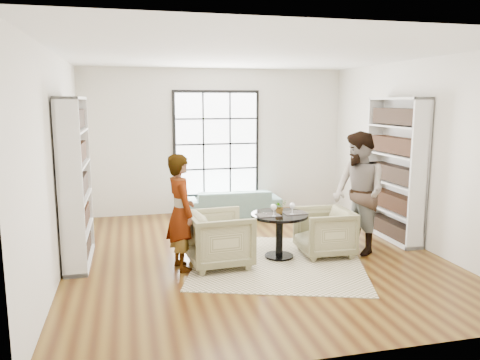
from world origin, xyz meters
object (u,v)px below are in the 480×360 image
object	(u,v)px
person_left	(181,212)
wine_glass_left	(274,208)
armchair_right	(324,232)
armchair_left	(220,239)
wine_glass_right	(292,206)
sofa	(232,203)
person_right	(359,193)
flower_centerpiece	(280,207)
pedestal_table	(279,226)

from	to	relation	value
person_left	wine_glass_left	world-z (taller)	person_left
armchair_right	person_left	world-z (taller)	person_left
armchair_left	wine_glass_right	distance (m)	1.17
sofa	person_right	bearing A→B (deg)	118.83
person_right	wine_glass_right	distance (m)	1.11
wine_glass_right	armchair_right	bearing A→B (deg)	6.60
sofa	flower_centerpiece	size ratio (longest dim) A/B	9.25
wine_glass_left	person_right	bearing A→B (deg)	4.45
wine_glass_right	armchair_left	bearing A→B (deg)	-178.55
sofa	wine_glass_left	distance (m)	2.86
sofa	person_right	xyz separation A→B (m)	(1.39, -2.70, 0.66)
armchair_left	armchair_right	size ratio (longest dim) A/B	1.09
person_left	wine_glass_left	distance (m)	1.35
pedestal_table	person_left	bearing A→B (deg)	-175.54
sofa	armchair_left	distance (m)	2.90
armchair_right	person_right	size ratio (longest dim) A/B	0.42
wine_glass_right	sofa	bearing A→B (deg)	96.04
pedestal_table	flower_centerpiece	distance (m)	0.29
person_left	wine_glass_left	xyz separation A→B (m)	(1.35, -0.02, -0.00)
sofa	flower_centerpiece	bearing A→B (deg)	94.51
wine_glass_left	armchair_left	bearing A→B (deg)	178.73
sofa	wine_glass_right	world-z (taller)	wine_glass_right
armchair_left	sofa	bearing A→B (deg)	-20.25
armchair_left	wine_glass_right	bearing A→B (deg)	-92.70
person_left	flower_centerpiece	xyz separation A→B (m)	(1.49, 0.15, -0.03)
pedestal_table	armchair_right	distance (m)	0.73
armchair_left	wine_glass_left	size ratio (longest dim) A/B	4.66
pedestal_table	armchair_right	world-z (taller)	armchair_right
armchair_left	wine_glass_left	distance (m)	0.90
flower_centerpiece	wine_glass_left	bearing A→B (deg)	-131.58
pedestal_table	person_left	distance (m)	1.52
sofa	wine_glass_left	world-z (taller)	wine_glass_left
sofa	armchair_left	world-z (taller)	armchair_left
person_right	flower_centerpiece	world-z (taller)	person_right
pedestal_table	wine_glass_left	size ratio (longest dim) A/B	4.56
pedestal_table	flower_centerpiece	bearing A→B (deg)	69.63
person_right	wine_glass_left	world-z (taller)	person_right
sofa	person_left	bearing A→B (deg)	65.61
person_right	wine_glass_right	bearing A→B (deg)	-92.31
person_left	wine_glass_left	size ratio (longest dim) A/B	8.76
armchair_right	person_left	size ratio (longest dim) A/B	0.49
pedestal_table	person_left	xyz separation A→B (m)	(-1.48, -0.12, 0.32)
person_right	wine_glass_right	xyz separation A→B (m)	(-1.10, -0.06, -0.13)
wine_glass_right	flower_centerpiece	distance (m)	0.20
person_right	sofa	bearing A→B (deg)	-158.31
person_right	flower_centerpiece	bearing A→B (deg)	-98.09
wine_glass_left	flower_centerpiece	bearing A→B (deg)	48.42
person_right	armchair_right	bearing A→B (deg)	-95.62
wine_glass_right	pedestal_table	bearing A→B (deg)	152.11
pedestal_table	person_right	size ratio (longest dim) A/B	0.45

